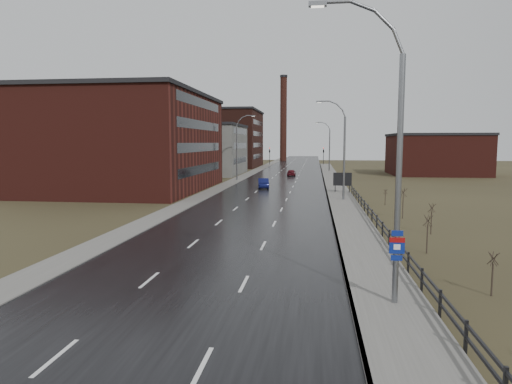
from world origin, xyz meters
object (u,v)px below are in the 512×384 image
(billboard, at_px, (342,180))
(streetlight_main, at_px, (391,157))
(car_near, at_px, (263,184))
(car_far, at_px, (291,173))

(billboard, bearing_deg, streetlight_main, -90.86)
(car_near, xyz_separation_m, car_far, (2.77, 24.82, -0.04))
(billboard, relative_size, car_far, 0.71)
(car_near, bearing_deg, streetlight_main, -85.55)
(streetlight_main, bearing_deg, billboard, 89.14)
(billboard, height_order, car_far, billboard)
(car_near, distance_m, car_far, 24.97)
(streetlight_main, height_order, billboard, streetlight_main)
(car_near, height_order, car_far, car_near)
(streetlight_main, xyz_separation_m, car_near, (-10.32, 46.94, -5.35))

